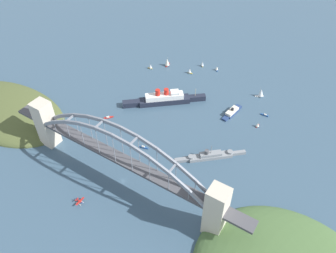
% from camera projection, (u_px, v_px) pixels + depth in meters
% --- Properties ---
extents(ground_plane, '(1400.00, 1400.00, 0.00)m').
position_uv_depth(ground_plane, '(123.00, 181.00, 317.55)').
color(ground_plane, '#385166').
extents(harbor_arch_bridge, '(253.19, 15.24, 66.10)m').
position_uv_depth(harbor_arch_bridge, '(120.00, 160.00, 297.70)').
color(harbor_arch_bridge, beige).
rests_on(harbor_arch_bridge, ground).
extents(headland_west_shore, '(166.60, 92.53, 25.25)m').
position_uv_depth(headland_west_shore, '(4.00, 112.00, 391.58)').
color(headland_west_shore, '#4C562D').
rests_on(headland_west_shore, ground).
extents(ocean_liner, '(80.30, 70.51, 20.03)m').
position_uv_depth(ocean_liner, '(164.00, 99.00, 399.47)').
color(ocean_liner, '#1E2333').
rests_on(ocean_liner, ground).
extents(naval_cruiser, '(56.98, 51.88, 16.80)m').
position_uv_depth(naval_cruiser, '(210.00, 156.00, 336.92)').
color(naval_cruiser, gray).
rests_on(naval_cruiser, ground).
extents(harbor_ferry_steamer, '(11.21, 34.41, 7.44)m').
position_uv_depth(harbor_ferry_steamer, '(232.00, 112.00, 387.91)').
color(harbor_ferry_steamer, navy).
rests_on(harbor_ferry_steamer, ground).
extents(seaplane_taxiing_near_bridge, '(7.42, 9.64, 4.80)m').
position_uv_depth(seaplane_taxiing_near_bridge, '(80.00, 202.00, 297.92)').
color(seaplane_taxiing_near_bridge, '#B7B7B2').
rests_on(seaplane_taxiing_near_bridge, ground).
extents(small_boat_0, '(5.59, 6.23, 6.41)m').
position_uv_depth(small_boat_0, '(217.00, 68.00, 453.25)').
color(small_boat_0, '#234C8C').
rests_on(small_boat_0, ground).
extents(small_boat_1, '(4.02, 6.61, 6.04)m').
position_uv_depth(small_boat_1, '(258.00, 125.00, 370.71)').
color(small_boat_1, '#B2231E').
rests_on(small_boat_1, ground).
extents(small_boat_2, '(9.51, 3.41, 2.65)m').
position_uv_depth(small_boat_2, '(144.00, 147.00, 348.11)').
color(small_boat_2, '#234C8C').
rests_on(small_boat_2, ground).
extents(small_boat_3, '(6.87, 3.90, 8.07)m').
position_uv_depth(small_boat_3, '(190.00, 71.00, 447.49)').
color(small_boat_3, gold).
rests_on(small_boat_3, ground).
extents(small_boat_4, '(8.62, 9.18, 1.92)m').
position_uv_depth(small_boat_4, '(108.00, 117.00, 383.15)').
color(small_boat_4, '#B2231E').
rests_on(small_boat_4, ground).
extents(small_boat_5, '(6.77, 4.24, 7.00)m').
position_uv_depth(small_boat_5, '(150.00, 67.00, 455.88)').
color(small_boat_5, gold).
rests_on(small_boat_5, ground).
extents(small_boat_6, '(5.68, 5.83, 7.63)m').
position_uv_depth(small_boat_6, '(202.00, 64.00, 460.07)').
color(small_boat_6, gold).
rests_on(small_boat_6, ground).
extents(small_boat_7, '(6.66, 10.98, 12.62)m').
position_uv_depth(small_boat_7, '(167.00, 62.00, 459.56)').
color(small_boat_7, '#B2231E').
rests_on(small_boat_7, ground).
extents(small_boat_8, '(9.39, 2.04, 2.28)m').
position_uv_depth(small_boat_8, '(265.00, 115.00, 385.86)').
color(small_boat_8, '#234C8C').
rests_on(small_boat_8, ground).
extents(small_boat_9, '(10.09, 8.35, 12.32)m').
position_uv_depth(small_boat_9, '(261.00, 93.00, 408.89)').
color(small_boat_9, silver).
rests_on(small_boat_9, ground).
extents(channel_marker_buoy, '(2.20, 2.20, 2.75)m').
position_uv_depth(channel_marker_buoy, '(125.00, 162.00, 333.15)').
color(channel_marker_buoy, red).
rests_on(channel_marker_buoy, ground).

